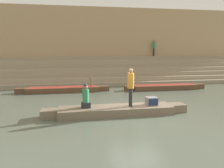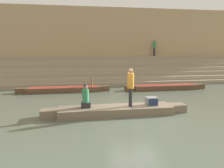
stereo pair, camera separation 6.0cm
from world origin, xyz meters
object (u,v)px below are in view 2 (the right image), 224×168
at_px(mooring_post, 92,84).
at_px(tv_set, 151,101).
at_px(rowboat_main, 116,110).
at_px(person_on_steps, 154,47).
at_px(moored_boat_distant, 64,89).
at_px(person_standing, 131,84).
at_px(person_rowing, 86,98).
at_px(moored_boat_shore, 165,87).

bearing_deg(mooring_post, tv_set, -68.23).
distance_m(rowboat_main, person_on_steps, 13.38).
distance_m(tv_set, moored_boat_distant, 7.60).
relative_size(person_standing, person_rowing, 1.59).
xyz_separation_m(person_rowing, mooring_post, (0.74, 6.07, -0.35)).
xyz_separation_m(tv_set, moored_boat_distant, (-4.48, 6.12, -0.39)).
relative_size(person_standing, moored_boat_shore, 0.28).
bearing_deg(moored_boat_distant, mooring_post, 2.36).
bearing_deg(rowboat_main, tv_set, 1.94).
xyz_separation_m(person_standing, person_on_steps, (5.41, 11.52, 1.90)).
relative_size(rowboat_main, person_standing, 3.84).
distance_m(person_standing, moored_boat_shore, 7.34).
height_order(person_rowing, tv_set, person_rowing).
bearing_deg(tv_set, moored_boat_shore, 60.21).
height_order(rowboat_main, moored_boat_shore, rowboat_main).
bearing_deg(tv_set, mooring_post, 110.92).
bearing_deg(person_on_steps, moored_boat_shore, 11.86).
relative_size(person_rowing, tv_set, 2.12).
distance_m(mooring_post, person_on_steps, 9.10).
distance_m(rowboat_main, tv_set, 1.79).
bearing_deg(rowboat_main, moored_boat_shore, 51.52).
height_order(rowboat_main, mooring_post, mooring_post).
relative_size(person_rowing, moored_boat_distant, 0.17).
bearing_deg(moored_boat_distant, person_rowing, -75.94).
relative_size(rowboat_main, person_rowing, 6.10).
relative_size(person_standing, mooring_post, 1.76).
bearing_deg(person_standing, rowboat_main, -179.92).
height_order(person_rowing, moored_boat_distant, person_rowing).
distance_m(person_rowing, moored_boat_distant, 6.22).
distance_m(tv_set, person_on_steps, 12.59).
xyz_separation_m(person_standing, mooring_post, (-1.38, 6.16, -0.93)).
bearing_deg(person_rowing, tv_set, -5.60).
bearing_deg(person_rowing, rowboat_main, -6.91).
relative_size(person_rowing, person_on_steps, 0.69).
bearing_deg(person_on_steps, tv_set, 2.43).
bearing_deg(moored_boat_shore, person_rowing, -137.92).
relative_size(tv_set, moored_boat_distant, 0.08).
xyz_separation_m(person_standing, moored_boat_distant, (-3.42, 6.15, -1.25)).
height_order(person_standing, person_on_steps, person_on_steps).
xyz_separation_m(person_standing, tv_set, (1.07, 0.03, -0.86)).
bearing_deg(person_rowing, moored_boat_distant, 97.66).
height_order(person_standing, mooring_post, person_standing).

